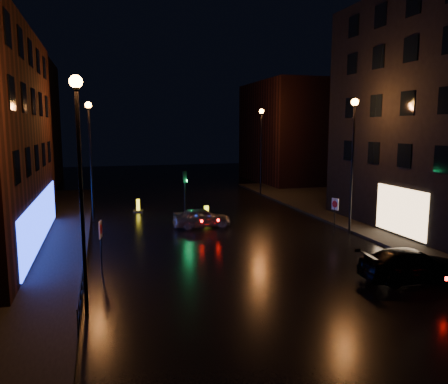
{
  "coord_description": "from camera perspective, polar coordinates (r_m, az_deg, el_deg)",
  "views": [
    {
      "loc": [
        -7.08,
        -17.69,
        6.64
      ],
      "look_at": [
        -0.08,
        7.19,
        2.8
      ],
      "focal_mm": 35.0,
      "sensor_mm": 36.0,
      "label": 1
    }
  ],
  "objects": [
    {
      "name": "road_sign_right",
      "position": [
        28.25,
        14.29,
        -1.93
      ],
      "size": [
        0.2,
        0.53,
        2.24
      ],
      "rotation": [
        0.0,
        0.0,
        3.43
      ],
      "color": "black",
      "rests_on": "ground"
    },
    {
      "name": "traffic_signal",
      "position": [
        32.81,
        -5.11,
        -2.37
      ],
      "size": [
        1.4,
        2.4,
        3.45
      ],
      "color": "black",
      "rests_on": "ground"
    },
    {
      "name": "street_lamp_rfar",
      "position": [
        42.4,
        4.88,
        6.96
      ],
      "size": [
        0.44,
        0.44,
        8.37
      ],
      "color": "black",
      "rests_on": "ground"
    },
    {
      "name": "building_far_left",
      "position": [
        53.44,
        -25.58,
        8.02
      ],
      "size": [
        8.0,
        16.0,
        14.0
      ],
      "primitive_type": "cube",
      "color": "black",
      "rests_on": "ground"
    },
    {
      "name": "street_lamp_lfar",
      "position": [
        31.72,
        -17.1,
        6.13
      ],
      "size": [
        0.44,
        0.44,
        8.37
      ],
      "color": "black",
      "rests_on": "ground"
    },
    {
      "name": "guard_railing",
      "position": [
        17.73,
        -18.13,
        -11.42
      ],
      "size": [
        0.05,
        6.04,
        1.0
      ],
      "color": "black",
      "rests_on": "ground"
    },
    {
      "name": "pavement_right",
      "position": [
        33.87,
        23.23,
        -3.42
      ],
      "size": [
        12.0,
        44.0,
        0.15
      ],
      "primitive_type": "cube",
      "color": "black",
      "rests_on": "ground"
    },
    {
      "name": "bollard_far",
      "position": [
        35.42,
        -11.14,
        -2.16
      ],
      "size": [
        0.88,
        1.22,
        0.99
      ],
      "rotation": [
        0.0,
        0.0,
        -0.12
      ],
      "color": "black",
      "rests_on": "ground"
    },
    {
      "name": "road_sign_left",
      "position": [
        20.84,
        -15.82,
        -5.28
      ],
      "size": [
        0.15,
        0.58,
        2.41
      ],
      "rotation": [
        0.0,
        0.0,
        -0.16
      ],
      "color": "black",
      "rests_on": "ground"
    },
    {
      "name": "bollard_near",
      "position": [
        31.68,
        -2.31,
        -3.24
      ],
      "size": [
        1.11,
        1.35,
        1.02
      ],
      "rotation": [
        0.0,
        0.0,
        0.33
      ],
      "color": "black",
      "rests_on": "ground"
    },
    {
      "name": "street_lamp_lnear",
      "position": [
        15.75,
        -18.34,
        4.1
      ],
      "size": [
        0.44,
        0.44,
        8.37
      ],
      "color": "black",
      "rests_on": "ground"
    },
    {
      "name": "building_far_right",
      "position": [
        54.38,
        8.32,
        7.69
      ],
      "size": [
        8.0,
        14.0,
        12.0
      ],
      "primitive_type": "cube",
      "color": "black",
      "rests_on": "ground"
    },
    {
      "name": "dark_sedan",
      "position": [
        21.01,
        23.4,
        -8.72
      ],
      "size": [
        4.87,
        2.25,
        1.38
      ],
      "primitive_type": "imported",
      "rotation": [
        0.0,
        0.0,
        1.5
      ],
      "color": "black",
      "rests_on": "ground"
    },
    {
      "name": "street_lamp_rnear",
      "position": [
        28.0,
        16.5,
        5.9
      ],
      "size": [
        0.44,
        0.44,
        8.37
      ],
      "color": "black",
      "rests_on": "ground"
    },
    {
      "name": "ground",
      "position": [
        20.18,
        5.86,
        -10.8
      ],
      "size": [
        120.0,
        120.0,
        0.0
      ],
      "primitive_type": "plane",
      "color": "black",
      "rests_on": "ground"
    },
    {
      "name": "silver_hatchback",
      "position": [
        29.26,
        -2.92,
        -3.37
      ],
      "size": [
        3.88,
        1.63,
        1.31
      ],
      "primitive_type": "imported",
      "rotation": [
        0.0,
        0.0,
        1.55
      ],
      "color": "#A1A3A9",
      "rests_on": "ground"
    }
  ]
}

